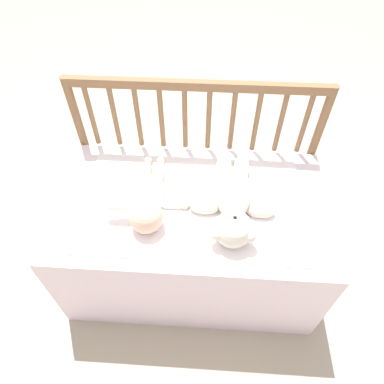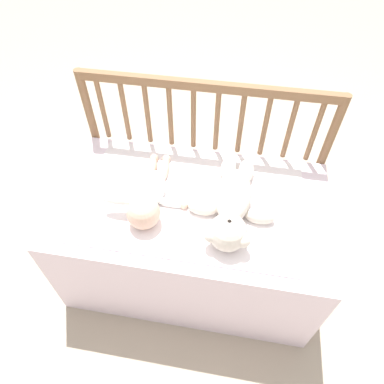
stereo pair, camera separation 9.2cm
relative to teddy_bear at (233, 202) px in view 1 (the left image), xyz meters
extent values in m
plane|color=tan|center=(-0.16, 0.03, -0.56)|extent=(12.00, 12.00, 0.00)
cube|color=silver|center=(-0.16, 0.03, -0.31)|extent=(1.08, 0.62, 0.50)
cylinder|color=brown|center=(-0.68, 0.36, -0.14)|extent=(0.04, 0.04, 0.83)
cylinder|color=brown|center=(0.36, 0.36, -0.14)|extent=(0.04, 0.04, 0.83)
cube|color=brown|center=(-0.16, 0.36, 0.26)|extent=(1.04, 0.03, 0.04)
cylinder|color=brown|center=(-0.61, 0.36, 0.09)|extent=(0.02, 0.02, 0.29)
cylinder|color=brown|center=(-0.51, 0.36, 0.09)|extent=(0.02, 0.02, 0.29)
cylinder|color=brown|center=(-0.41, 0.36, 0.09)|extent=(0.02, 0.02, 0.29)
cylinder|color=brown|center=(-0.31, 0.36, 0.09)|extent=(0.02, 0.02, 0.29)
cylinder|color=brown|center=(-0.21, 0.36, 0.09)|extent=(0.02, 0.02, 0.29)
cylinder|color=brown|center=(-0.11, 0.36, 0.09)|extent=(0.02, 0.02, 0.29)
cylinder|color=brown|center=(-0.01, 0.36, 0.09)|extent=(0.02, 0.02, 0.29)
cylinder|color=brown|center=(0.10, 0.36, 0.09)|extent=(0.02, 0.02, 0.29)
cylinder|color=brown|center=(0.20, 0.36, 0.09)|extent=(0.02, 0.02, 0.29)
cylinder|color=brown|center=(0.30, 0.36, 0.09)|extent=(0.02, 0.02, 0.29)
cube|color=white|center=(-0.15, 0.04, -0.05)|extent=(0.86, 0.55, 0.01)
ellipsoid|color=silver|center=(0.00, 0.05, 0.00)|extent=(0.14, 0.25, 0.12)
sphere|color=silver|center=(0.00, -0.13, 0.01)|extent=(0.13, 0.13, 0.13)
sphere|color=beige|center=(0.00, -0.13, 0.05)|extent=(0.06, 0.06, 0.06)
sphere|color=black|center=(0.00, -0.13, 0.07)|extent=(0.02, 0.02, 0.02)
sphere|color=silver|center=(0.05, -0.15, 0.01)|extent=(0.05, 0.05, 0.05)
sphere|color=silver|center=(-0.06, -0.15, 0.01)|extent=(0.05, 0.05, 0.05)
ellipsoid|color=silver|center=(0.11, -0.01, -0.03)|extent=(0.11, 0.06, 0.06)
ellipsoid|color=silver|center=(-0.11, -0.01, -0.03)|extent=(0.11, 0.06, 0.06)
ellipsoid|color=silver|center=(0.04, 0.21, -0.02)|extent=(0.07, 0.13, 0.06)
ellipsoid|color=silver|center=(-0.03, 0.21, -0.02)|extent=(0.07, 0.13, 0.06)
ellipsoid|color=white|center=(-0.32, 0.05, -0.02)|extent=(0.12, 0.20, 0.07)
sphere|color=beige|center=(-0.31, -0.09, 0.00)|extent=(0.12, 0.12, 0.12)
ellipsoid|color=white|center=(-0.22, 0.00, -0.04)|extent=(0.14, 0.05, 0.04)
ellipsoid|color=white|center=(-0.41, -0.06, 0.02)|extent=(0.14, 0.05, 0.04)
sphere|color=beige|center=(-0.18, 0.00, -0.04)|extent=(0.03, 0.03, 0.03)
sphere|color=beige|center=(-0.45, -0.01, -0.04)|extent=(0.03, 0.03, 0.03)
ellipsoid|color=beige|center=(-0.30, 0.17, -0.04)|extent=(0.05, 0.14, 0.04)
ellipsoid|color=beige|center=(-0.35, 0.16, -0.04)|extent=(0.05, 0.14, 0.04)
sphere|color=beige|center=(-0.30, 0.24, -0.04)|extent=(0.04, 0.04, 0.04)
sphere|color=beige|center=(-0.36, 0.23, -0.04)|extent=(0.04, 0.04, 0.04)
camera|label=1|loc=(-0.10, -0.81, 0.99)|focal=32.00mm
camera|label=2|loc=(-0.01, -0.80, 0.99)|focal=32.00mm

